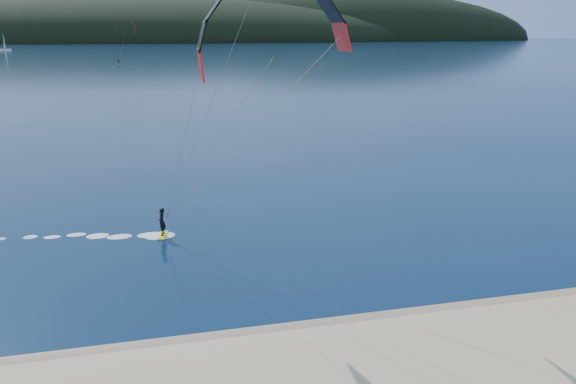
{
  "coord_description": "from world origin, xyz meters",
  "views": [
    {
      "loc": [
        -3.55,
        -14.83,
        12.83
      ],
      "look_at": [
        2.1,
        10.0,
        5.0
      ],
      "focal_mm": 32.68,
      "sensor_mm": 36.0,
      "label": 1
    }
  ],
  "objects": [
    {
      "name": "sailboat",
      "position": [
        -111.23,
        394.12,
        0.81
      ],
      "size": [
        7.85,
        4.99,
        11.05
      ],
      "color": "white",
      "rests_on": "ground"
    },
    {
      "name": "headland",
      "position": [
        0.63,
        745.28,
        0.0
      ],
      "size": [
        1200.0,
        310.0,
        140.0
      ],
      "color": "black",
      "rests_on": "ground"
    },
    {
      "name": "kitesurfer_far",
      "position": [
        -18.08,
        208.64,
        13.65
      ],
      "size": [
        8.51,
        5.54,
        16.89
      ],
      "color": "yellow",
      "rests_on": "ground"
    },
    {
      "name": "wet_sand",
      "position": [
        0.0,
        4.5,
        0.05
      ],
      "size": [
        220.0,
        2.5,
        0.1
      ],
      "color": "#876C4E",
      "rests_on": "ground"
    },
    {
      "name": "kitesurfer_near",
      "position": [
        1.45,
        12.13,
        11.22
      ],
      "size": [
        21.02,
        9.26,
        14.44
      ],
      "color": "yellow",
      "rests_on": "ground"
    }
  ]
}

